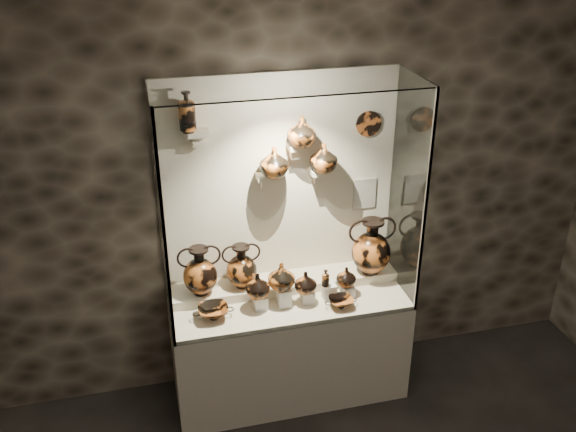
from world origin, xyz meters
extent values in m
cube|color=black|center=(0.00, 2.50, 1.60)|extent=(5.00, 0.02, 3.20)
cube|color=beige|center=(0.00, 2.18, 0.40)|extent=(1.70, 0.60, 0.80)
cube|color=beige|center=(0.00, 2.18, 0.82)|extent=(1.68, 0.58, 0.03)
cube|color=beige|center=(0.00, 2.35, 0.85)|extent=(1.70, 0.25, 0.10)
cube|color=beige|center=(0.00, 2.50, 1.60)|extent=(1.70, 0.03, 1.60)
cube|color=white|center=(0.00, 1.88, 1.60)|extent=(1.70, 0.01, 1.60)
cube|color=white|center=(-0.85, 2.18, 1.60)|extent=(0.01, 0.60, 1.60)
cube|color=white|center=(0.85, 2.18, 1.60)|extent=(0.01, 0.60, 1.60)
cube|color=white|center=(0.00, 2.18, 2.40)|extent=(1.70, 0.60, 0.01)
cube|color=gray|center=(-0.84, 1.89, 1.60)|extent=(0.02, 0.02, 1.60)
cube|color=gray|center=(0.84, 1.89, 1.60)|extent=(0.02, 0.02, 1.60)
cube|color=silver|center=(-0.22, 2.13, 0.88)|extent=(0.09, 0.09, 0.10)
cube|color=silver|center=(-0.05, 2.13, 0.90)|extent=(0.09, 0.09, 0.13)
cube|color=silver|center=(0.12, 2.13, 0.88)|extent=(0.09, 0.09, 0.09)
cube|color=silver|center=(0.28, 2.13, 0.89)|extent=(0.09, 0.09, 0.12)
cube|color=silver|center=(0.42, 2.13, 0.87)|extent=(0.09, 0.09, 0.08)
cube|color=beige|center=(-0.55, 2.42, 2.05)|extent=(0.14, 0.12, 0.04)
cube|color=beige|center=(-0.10, 2.42, 1.70)|extent=(0.14, 0.12, 0.04)
cube|color=beige|center=(0.10, 2.42, 1.90)|extent=(0.10, 0.12, 0.04)
cube|color=beige|center=(0.28, 2.42, 1.70)|extent=(0.14, 0.12, 0.04)
imported|color=#B75D23|center=(-0.24, 2.13, 1.02)|extent=(0.21, 0.21, 0.18)
imported|color=#B55A1F|center=(-0.07, 2.15, 1.06)|extent=(0.22, 0.22, 0.20)
imported|color=#B75D23|center=(0.10, 2.11, 1.00)|extent=(0.17, 0.17, 0.16)
imported|color=#B75D23|center=(0.41, 2.15, 0.98)|extent=(0.17, 0.17, 0.15)
imported|color=#B55A1F|center=(-0.06, 2.37, 1.82)|extent=(0.26, 0.26, 0.21)
imported|color=#B55A1F|center=(0.13, 2.37, 2.02)|extent=(0.22, 0.22, 0.20)
imported|color=#B55A1F|center=(0.29, 2.37, 1.82)|extent=(0.23, 0.23, 0.20)
cylinder|color=#B15522|center=(0.64, 2.47, 2.00)|extent=(0.18, 0.02, 0.18)
cube|color=beige|center=(0.64, 2.47, 1.47)|extent=(0.17, 0.01, 0.23)
camera|label=1|loc=(-0.94, -1.54, 3.40)|focal=40.00mm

